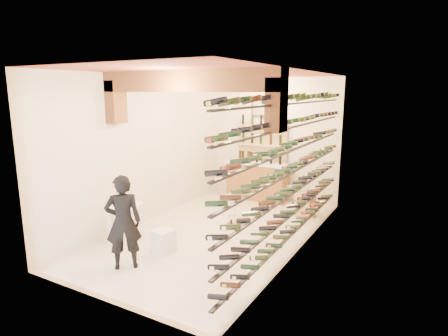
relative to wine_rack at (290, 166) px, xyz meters
name	(u,v)px	position (x,y,z in m)	size (l,w,h in m)	color
ground	(217,232)	(-1.53, 0.00, -1.55)	(6.00, 6.00, 0.00)	silver
room_shell	(209,124)	(-1.53, -0.26, 0.70)	(3.52, 6.02, 3.21)	beige
wine_rack	(290,166)	(0.00, 0.00, 0.00)	(0.32, 5.70, 2.56)	black
back_counter	(257,180)	(-1.83, 2.65, -1.02)	(1.70, 0.62, 1.29)	brown
back_shelving	(262,155)	(-1.83, 2.89, -0.38)	(1.40, 0.31, 2.73)	tan
tasting_table	(125,212)	(-2.75, -1.33, -0.92)	(0.66, 0.66, 0.93)	white
white_stool	(163,241)	(-1.87, -1.32, -1.34)	(0.33, 0.33, 0.42)	white
person	(123,222)	(-2.05, -2.10, -0.76)	(0.57, 0.38, 1.57)	black
chrome_barstool	(234,207)	(-1.41, 0.54, -1.15)	(0.36, 0.36, 0.70)	silver
crate_lower	(305,210)	(-0.28, 1.93, -1.42)	(0.44, 0.31, 0.26)	tan
crate_upper	(305,200)	(-0.28, 1.93, -1.16)	(0.42, 0.29, 0.24)	tan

